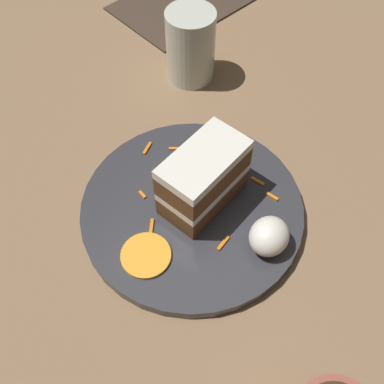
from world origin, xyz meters
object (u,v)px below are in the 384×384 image
object	(u,v)px
cake_slice	(203,178)
orange_garnish	(146,255)
menu_card	(181,4)
plate	(192,209)
drinking_glass	(191,50)
cream_dollop	(269,236)

from	to	relation	value
cake_slice	orange_garnish	distance (m)	0.12
cake_slice	menu_card	xyz separation A→B (m)	(-0.35, -0.29, -0.06)
plate	orange_garnish	xyz separation A→B (m)	(0.09, -0.00, 0.01)
orange_garnish	plate	bearing A→B (deg)	177.84
cake_slice	drinking_glass	bearing A→B (deg)	-46.08
plate	drinking_glass	distance (m)	0.27
cake_slice	orange_garnish	size ratio (longest dim) A/B	1.91
cream_dollop	orange_garnish	distance (m)	0.15
cake_slice	orange_garnish	world-z (taller)	cake_slice
cake_slice	drinking_glass	distance (m)	0.26
plate	menu_card	bearing A→B (deg)	-142.36
cream_dollop	menu_card	bearing A→B (deg)	-132.96
plate	drinking_glass	bearing A→B (deg)	-144.42
drinking_glass	cream_dollop	bearing A→B (deg)	50.96
plate	cake_slice	size ratio (longest dim) A/B	2.47
drinking_glass	plate	bearing A→B (deg)	35.58
orange_garnish	drinking_glass	distance (m)	0.34
orange_garnish	menu_card	bearing A→B (deg)	-148.51
orange_garnish	drinking_glass	size ratio (longest dim) A/B	0.53
plate	orange_garnish	distance (m)	0.09
plate	menu_card	xyz separation A→B (m)	(-0.37, -0.28, -0.01)
cake_slice	menu_card	bearing A→B (deg)	-45.34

